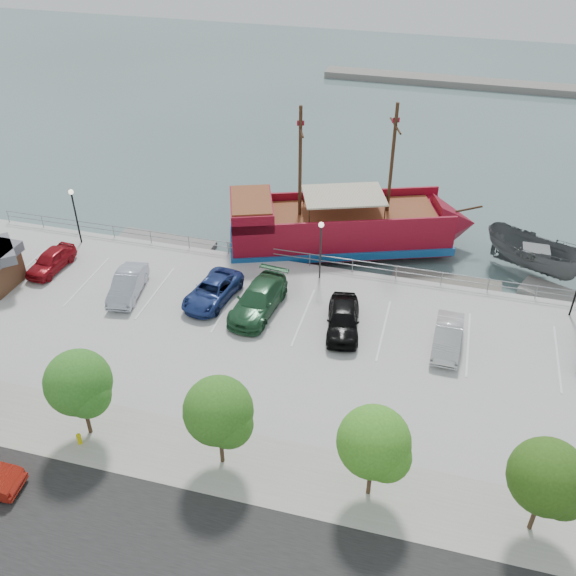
# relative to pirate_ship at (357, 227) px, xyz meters

# --- Properties ---
(ground) EXTENTS (160.00, 160.00, 0.00)m
(ground) POSITION_rel_pirate_ship_xyz_m (-1.52, -12.29, -1.96)
(ground) COLOR #485D5C
(sidewalk) EXTENTS (100.00, 4.00, 0.05)m
(sidewalk) POSITION_rel_pirate_ship_xyz_m (-1.52, -22.29, -0.95)
(sidewalk) COLOR #9C9889
(sidewalk) RESTS_ON land_slab
(seawall_railing) EXTENTS (50.00, 0.06, 1.00)m
(seawall_railing) POSITION_rel_pirate_ship_xyz_m (-1.52, -4.49, -0.44)
(seawall_railing) COLOR gray
(seawall_railing) RESTS_ON land_slab
(far_shore) EXTENTS (40.00, 3.00, 0.80)m
(far_shore) POSITION_rel_pirate_ship_xyz_m (8.48, 42.71, -1.56)
(far_shore) COLOR gray
(far_shore) RESTS_ON ground
(pirate_ship) EXTENTS (18.86, 10.99, 11.72)m
(pirate_ship) POSITION_rel_pirate_ship_xyz_m (0.00, 0.00, 0.00)
(pirate_ship) COLOR maroon
(pirate_ship) RESTS_ON ground
(patrol_boat) EXTENTS (7.83, 6.05, 2.87)m
(patrol_boat) POSITION_rel_pirate_ship_xyz_m (12.53, -0.15, -0.53)
(patrol_boat) COLOR #4D5052
(patrol_boat) RESTS_ON ground
(dock_west) EXTENTS (7.65, 2.45, 0.43)m
(dock_west) POSITION_rel_pirate_ship_xyz_m (-14.10, -3.09, -1.75)
(dock_west) COLOR gray
(dock_west) RESTS_ON ground
(dock_mid) EXTENTS (7.47, 2.27, 0.42)m
(dock_mid) POSITION_rel_pirate_ship_xyz_m (6.83, -3.09, -1.75)
(dock_mid) COLOR #666359
(dock_mid) RESTS_ON ground
(fire_hydrant) EXTENTS (0.24, 0.24, 0.69)m
(fire_hydrant) POSITION_rel_pirate_ship_xyz_m (-9.64, -23.09, -0.59)
(fire_hydrant) COLOR #DCCB07
(fire_hydrant) RESTS_ON sidewalk
(lamp_post_left) EXTENTS (0.36, 0.36, 4.28)m
(lamp_post_left) POSITION_rel_pirate_ship_xyz_m (-19.52, -5.79, 1.98)
(lamp_post_left) COLOR black
(lamp_post_left) RESTS_ON land_slab
(lamp_post_mid) EXTENTS (0.36, 0.36, 4.28)m
(lamp_post_mid) POSITION_rel_pirate_ship_xyz_m (-1.52, -5.79, 1.98)
(lamp_post_mid) COLOR black
(lamp_post_mid) RESTS_ON land_slab
(tree_c) EXTENTS (3.30, 3.20, 5.00)m
(tree_c) POSITION_rel_pirate_ship_xyz_m (-9.37, -22.37, 2.33)
(tree_c) COLOR #473321
(tree_c) RESTS_ON sidewalk
(tree_d) EXTENTS (3.30, 3.20, 5.00)m
(tree_d) POSITION_rel_pirate_ship_xyz_m (-2.37, -22.37, 2.33)
(tree_d) COLOR #473321
(tree_d) RESTS_ON sidewalk
(tree_e) EXTENTS (3.30, 3.20, 5.00)m
(tree_e) POSITION_rel_pirate_ship_xyz_m (4.63, -22.37, 2.33)
(tree_e) COLOR #473321
(tree_e) RESTS_ON sidewalk
(tree_f) EXTENTS (3.30, 3.20, 5.00)m
(tree_f) POSITION_rel_pirate_ship_xyz_m (11.63, -22.37, 2.33)
(tree_f) COLOR #473321
(tree_f) RESTS_ON sidewalk
(parked_car_a) EXTENTS (1.97, 4.25, 1.41)m
(parked_car_a) POSITION_rel_pirate_ship_xyz_m (-19.57, -9.55, -0.26)
(parked_car_a) COLOR maroon
(parked_car_a) RESTS_ON land_slab
(parked_car_b) EXTENTS (2.29, 4.74, 1.50)m
(parked_car_b) POSITION_rel_pirate_ship_xyz_m (-13.12, -10.88, -0.21)
(parked_car_b) COLOR #9FA5B5
(parked_car_b) RESTS_ON land_slab
(parked_car_c) EXTENTS (3.06, 5.31, 1.39)m
(parked_car_c) POSITION_rel_pirate_ship_xyz_m (-7.59, -10.07, -0.27)
(parked_car_c) COLOR navy
(parked_car_c) RESTS_ON land_slab
(parked_car_d) EXTENTS (2.91, 5.93, 1.66)m
(parked_car_d) POSITION_rel_pirate_ship_xyz_m (-4.41, -10.39, -0.13)
(parked_car_d) COLOR #22502F
(parked_car_d) RESTS_ON land_slab
(parked_car_e) EXTENTS (2.66, 5.03, 1.63)m
(parked_car_e) POSITION_rel_pirate_ship_xyz_m (1.07, -10.91, -0.15)
(parked_car_e) COLOR black
(parked_car_e) RESTS_ON land_slab
(parked_car_f) EXTENTS (1.65, 4.47, 1.46)m
(parked_car_f) POSITION_rel_pirate_ship_xyz_m (7.23, -10.93, -0.23)
(parked_car_f) COLOR silver
(parked_car_f) RESTS_ON land_slab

